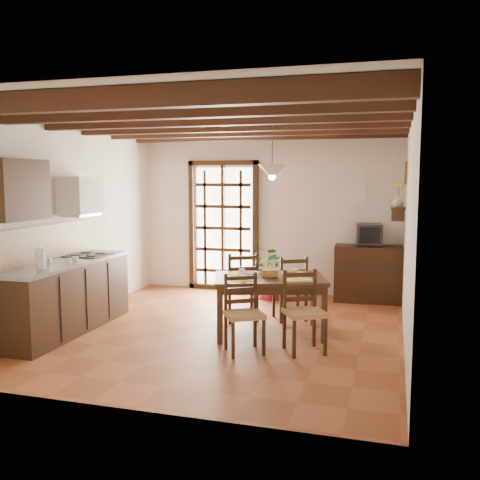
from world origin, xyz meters
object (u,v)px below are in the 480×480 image
at_px(chair_near_right, 304,327).
at_px(sideboard, 368,274).
at_px(dining_table, 270,284).
at_px(pendant_lamp, 272,170).
at_px(kitchen_counter, 66,295).
at_px(chair_far_left, 241,299).
at_px(potted_plant, 269,264).
at_px(chair_far_right, 290,299).
at_px(chair_near_left, 244,328).
at_px(crt_tv, 369,234).

distance_m(chair_near_right, sideboard, 2.84).
bearing_deg(dining_table, pendant_lamp, 72.28).
relative_size(kitchen_counter, dining_table, 1.43).
relative_size(chair_far_left, pendant_lamp, 1.14).
bearing_deg(kitchen_counter, potted_plant, 50.73).
relative_size(kitchen_counter, chair_far_right, 2.47).
xyz_separation_m(dining_table, chair_near_left, (-0.12, -0.77, -0.37)).
bearing_deg(potted_plant, pendant_lamp, -76.17).
bearing_deg(dining_table, chair_near_right, -64.13).
height_order(dining_table, chair_far_right, chair_far_right).
xyz_separation_m(kitchen_counter, potted_plant, (2.10, 2.57, 0.10)).
bearing_deg(chair_near_right, pendant_lamp, 99.41).
bearing_deg(potted_plant, crt_tv, 9.06).
bearing_deg(sideboard, kitchen_counter, -145.00).
bearing_deg(chair_near_right, chair_far_right, 77.93).
bearing_deg(crt_tv, sideboard, 83.66).
height_order(chair_near_right, potted_plant, potted_plant).
bearing_deg(sideboard, pendant_lamp, -120.29).
distance_m(dining_table, potted_plant, 2.01).
height_order(chair_near_left, potted_plant, potted_plant).
distance_m(crt_tv, potted_plant, 1.67).
relative_size(crt_tv, potted_plant, 0.24).
distance_m(sideboard, potted_plant, 1.59).
xyz_separation_m(dining_table, chair_far_left, (-0.54, 0.56, -0.35)).
bearing_deg(dining_table, potted_plant, 85.43).
bearing_deg(pendant_lamp, sideboard, 62.30).
xyz_separation_m(sideboard, pendant_lamp, (-1.11, -2.12, 1.63)).
distance_m(chair_near_left, chair_far_right, 1.56).
height_order(chair_near_right, crt_tv, crt_tv).
xyz_separation_m(kitchen_counter, pendant_lamp, (2.56, 0.71, 1.60)).
bearing_deg(chair_near_left, dining_table, 50.01).
xyz_separation_m(dining_table, sideboard, (1.11, 2.22, -0.20)).
distance_m(dining_table, crt_tv, 2.51).
xyz_separation_m(kitchen_counter, chair_far_left, (2.02, 1.17, -0.17)).
relative_size(chair_near_right, pendant_lamp, 1.10).
xyz_separation_m(chair_far_left, pendant_lamp, (0.54, -0.46, 1.78)).
xyz_separation_m(chair_far_right, crt_tv, (1.00, 1.44, 0.81)).
xyz_separation_m(sideboard, crt_tv, (0.00, -0.01, 0.64)).
distance_m(kitchen_counter, chair_near_left, 2.46).
distance_m(dining_table, chair_far_left, 0.85).
bearing_deg(dining_table, sideboard, 45.65).
xyz_separation_m(chair_far_left, crt_tv, (1.65, 1.65, 0.79)).
relative_size(chair_far_right, potted_plant, 0.51).
xyz_separation_m(chair_near_right, pendant_lamp, (-0.54, 0.66, 1.79)).
height_order(chair_far_right, pendant_lamp, pendant_lamp).
relative_size(sideboard, crt_tv, 2.49).
bearing_deg(crt_tv, chair_near_left, -118.70).
relative_size(chair_far_left, potted_plant, 0.54).
height_order(chair_near_left, chair_far_left, chair_far_left).
distance_m(kitchen_counter, potted_plant, 3.32).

